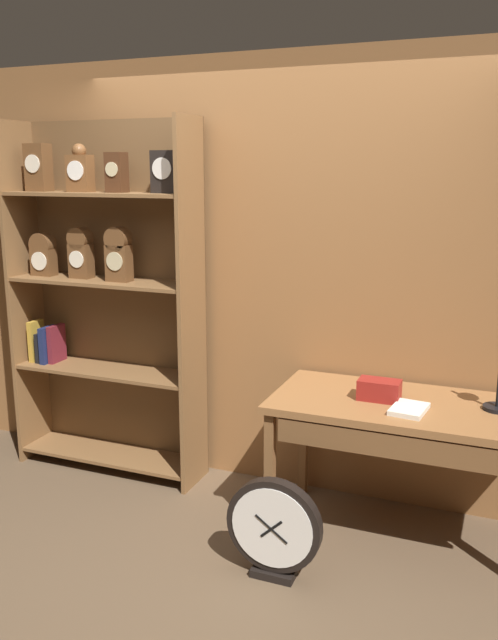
{
  "coord_description": "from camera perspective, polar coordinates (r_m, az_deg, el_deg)",
  "views": [
    {
      "loc": [
        1.29,
        -2.47,
        1.95
      ],
      "look_at": [
        0.01,
        0.71,
        1.16
      ],
      "focal_mm": 37.11,
      "sensor_mm": 36.0,
      "label": 1
    }
  ],
  "objects": [
    {
      "name": "workbench",
      "position": [
        3.54,
        13.71,
        -8.38
      ],
      "size": [
        1.44,
        0.69,
        0.77
      ],
      "color": "brown",
      "rests_on": "ground"
    },
    {
      "name": "round_clock_large",
      "position": [
        3.33,
        2.16,
        -17.51
      ],
      "size": [
        0.47,
        0.11,
        0.51
      ],
      "color": "black",
      "rests_on": "ground"
    },
    {
      "name": "bookshelf",
      "position": [
        4.32,
        -12.5,
        2.43
      ],
      "size": [
        1.26,
        0.34,
        2.25
      ],
      "color": "brown",
      "rests_on": "ground"
    },
    {
      "name": "back_wood_panel",
      "position": [
        3.98,
        2.8,
        3.53
      ],
      "size": [
        4.8,
        0.05,
        2.6
      ],
      "primitive_type": "cube",
      "color": "brown",
      "rests_on": "ground"
    },
    {
      "name": "open_repair_manual",
      "position": [
        3.42,
        13.64,
        -7.48
      ],
      "size": [
        0.18,
        0.24,
        0.02
      ],
      "primitive_type": "cube",
      "rotation": [
        0.0,
        0.0,
        -0.12
      ],
      "color": "silver",
      "rests_on": "workbench"
    },
    {
      "name": "ground_plane",
      "position": [
        3.39,
        -4.95,
        -22.16
      ],
      "size": [
        10.0,
        10.0,
        0.0
      ],
      "primitive_type": "plane",
      "color": "brown"
    },
    {
      "name": "toolbox_small",
      "position": [
        3.54,
        11.17,
        -5.94
      ],
      "size": [
        0.22,
        0.12,
        0.11
      ],
      "primitive_type": "cube",
      "color": "maroon",
      "rests_on": "workbench"
    }
  ]
}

